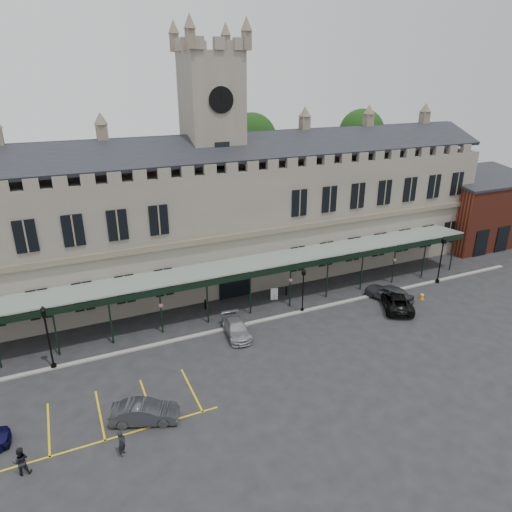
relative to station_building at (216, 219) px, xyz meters
name	(u,v)px	position (x,y,z in m)	size (l,w,h in m)	color
ground	(288,355)	(0.00, -15.91, -6.47)	(140.00, 140.00, 0.00)	black
station_building	(216,219)	(0.00, 0.00, 0.00)	(60.00, 10.36, 17.30)	#6A6459
clock_tower	(213,152)	(0.00, 0.09, 6.64)	(5.60, 5.60, 24.80)	#6A6459
canopy	(249,288)	(0.00, -8.45, -4.06)	(50.00, 4.10, 4.30)	#8C9E93
brick_annex	(478,210)	(34.00, -2.94, -2.31)	(12.40, 8.36, 9.23)	maroon
kerb	(258,321)	(0.00, -10.41, -6.41)	(60.00, 0.40, 0.12)	gray
parking_markings	(101,420)	(-14.00, -17.41, -6.47)	(16.00, 6.00, 0.01)	gold
tree_behind_mid	(252,140)	(8.00, 9.09, 6.35)	(6.00, 6.00, 16.00)	#332314
tree_behind_right	(361,133)	(24.00, 9.09, 6.35)	(6.00, 6.00, 16.00)	#332314
lamp_post_left	(47,332)	(-16.47, -10.39, -3.42)	(0.49, 0.49, 5.14)	black
lamp_post_mid	(303,286)	(4.42, -10.33, -3.93)	(0.40, 0.40, 4.28)	black
lamp_post_right	(441,255)	(20.29, -10.66, -3.45)	(0.48, 0.48, 5.10)	black
traffic_cone	(422,296)	(16.09, -12.93, -6.12)	(0.45, 0.45, 0.72)	orange
sign_board	(274,294)	(3.15, -7.17, -5.88)	(0.68, 0.24, 1.20)	black
bollard_left	(205,304)	(-3.45, -6.26, -5.99)	(0.17, 0.17, 0.96)	black
bollard_right	(286,291)	(4.66, -6.75, -6.01)	(0.16, 0.16, 0.91)	black
car_left_b	(144,412)	(-11.50, -18.68, -5.78)	(1.45, 4.15, 1.37)	#313338
car_taxi	(236,328)	(-2.55, -11.59, -5.84)	(1.76, 4.33, 1.26)	gray
car_van	(396,301)	(12.65, -13.22, -5.75)	(2.39, 5.18, 1.44)	black
car_right_a	(389,293)	(13.00, -11.77, -5.67)	(1.87, 4.66, 1.59)	#313338
person_a	(122,443)	(-13.20, -20.84, -5.65)	(0.59, 0.39, 1.63)	black
person_b	(21,461)	(-18.30, -19.98, -5.61)	(0.83, 0.65, 1.71)	black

